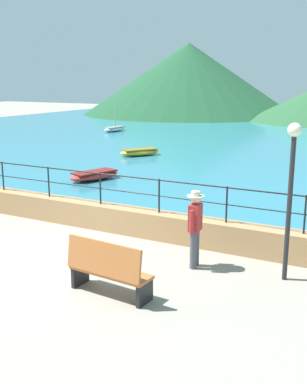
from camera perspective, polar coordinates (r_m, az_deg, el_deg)
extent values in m
plane|color=gray|center=(11.04, -15.85, -8.76)|extent=(120.00, 120.00, 0.00)
cube|color=tan|center=(13.26, -6.41, -2.93)|extent=(20.00, 0.56, 0.70)
cylinder|color=black|center=(15.40, -17.89, 1.88)|extent=(0.04, 0.04, 0.90)
cylinder|color=black|center=(14.16, -12.67, 1.22)|extent=(0.04, 0.04, 0.90)
cylinder|color=black|center=(13.06, -6.51, 0.44)|extent=(0.04, 0.04, 0.90)
cylinder|color=black|center=(12.14, 0.69, -0.48)|extent=(0.04, 0.04, 0.90)
cylinder|color=black|center=(11.44, 8.91, -1.53)|extent=(0.04, 0.04, 0.90)
cylinder|color=black|center=(11.01, 17.99, -2.64)|extent=(0.04, 0.04, 0.90)
cylinder|color=black|center=(12.97, -6.56, 2.25)|extent=(18.40, 0.04, 0.04)
cylinder|color=black|center=(13.06, -6.51, 0.44)|extent=(18.40, 0.03, 0.03)
cube|color=teal|center=(34.13, 15.62, 6.24)|extent=(64.00, 44.32, 0.06)
cone|color=#1E4C2D|center=(57.32, 4.30, 13.59)|extent=(25.20, 25.20, 8.29)
cube|color=#B76633|center=(9.25, -5.24, -9.66)|extent=(1.74, 0.65, 0.06)
cube|color=#B76633|center=(8.95, -6.16, -8.06)|extent=(1.71, 0.28, 0.64)
cube|color=black|center=(9.81, -8.93, -9.92)|extent=(0.12, 0.47, 0.43)
cube|color=black|center=(8.93, -1.09, -12.22)|extent=(0.12, 0.47, 0.43)
cylinder|color=#4C4C56|center=(10.43, 4.86, -7.07)|extent=(0.15, 0.15, 0.86)
cylinder|color=#4C4C56|center=(10.59, 5.19, -6.76)|extent=(0.15, 0.15, 0.86)
cube|color=#B22D2D|center=(10.28, 5.11, -3.10)|extent=(0.24, 0.37, 0.60)
cylinder|color=#B22D2D|center=(10.07, 4.66, -3.67)|extent=(0.09, 0.09, 0.52)
cylinder|color=#B22D2D|center=(10.51, 5.54, -2.96)|extent=(0.09, 0.09, 0.52)
sphere|color=beige|center=(10.16, 5.16, -0.77)|extent=(0.22, 0.22, 0.22)
cylinder|color=beige|center=(10.15, 5.17, -0.50)|extent=(0.38, 0.38, 0.02)
cylinder|color=beige|center=(10.13, 5.18, -0.17)|extent=(0.20, 0.20, 0.10)
cylinder|color=#232326|center=(9.89, 16.19, -2.20)|extent=(0.10, 0.10, 3.00)
sphere|color=#EAEACC|center=(9.60, 16.83, 7.27)|extent=(0.28, 0.28, 0.28)
ellipsoid|color=red|center=(19.43, -7.22, 2.02)|extent=(1.61, 2.47, 0.36)
cube|color=maroon|center=(19.40, -7.23, 2.45)|extent=(1.33, 1.99, 0.06)
ellipsoid|color=white|center=(37.71, -4.78, 7.66)|extent=(1.17, 2.39, 0.36)
cube|color=gray|center=(37.70, -4.79, 7.89)|extent=(0.98, 1.92, 0.06)
cylinder|color=#B2A899|center=(37.70, -4.72, 9.22)|extent=(0.06, 0.06, 1.68)
ellipsoid|color=gold|center=(25.52, -1.69, 4.88)|extent=(2.05, 2.40, 0.36)
cube|color=brown|center=(25.50, -1.69, 5.21)|extent=(1.67, 1.95, 0.06)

